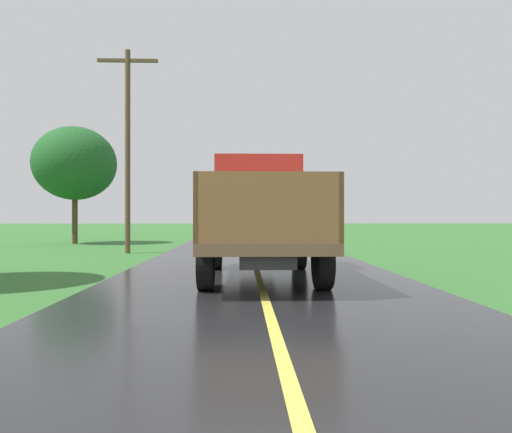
# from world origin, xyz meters

# --- Properties ---
(banana_truck_near) EXTENTS (2.38, 5.82, 2.80)m
(banana_truck_near) POSITION_xyz_m (0.07, 11.07, 1.47)
(banana_truck_near) COLOR #2D2D30
(banana_truck_near) RESTS_ON road_surface
(utility_pole_roadside) EXTENTS (2.29, 0.20, 7.77)m
(utility_pole_roadside) POSITION_xyz_m (-4.71, 18.11, 4.22)
(utility_pole_roadside) COLOR brown
(utility_pole_roadside) RESTS_ON ground
(roadside_tree_mid_right) EXTENTS (4.21, 4.21, 6.07)m
(roadside_tree_mid_right) POSITION_xyz_m (-8.99, 24.61, 4.16)
(roadside_tree_mid_right) COLOR #4C3823
(roadside_tree_mid_right) RESTS_ON ground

